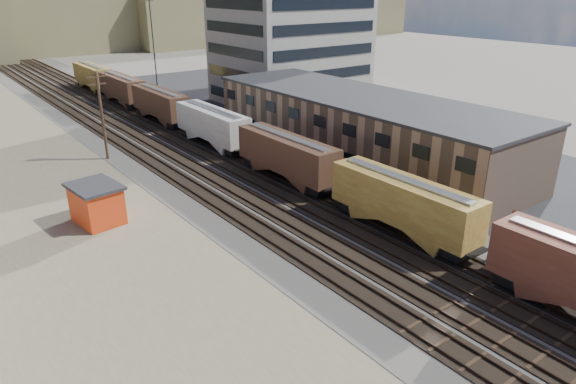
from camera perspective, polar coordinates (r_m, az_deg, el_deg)
ground at (r=35.59m, az=19.03°, el=-11.05°), size 300.00×300.00×0.00m
ballast_bed at (r=72.84m, az=-15.13°, el=6.45°), size 18.00×200.00×0.06m
dirt_yard at (r=58.79m, az=-29.28°, el=0.60°), size 24.00×180.00×0.03m
asphalt_lot at (r=72.10m, az=6.18°, el=6.92°), size 26.00×120.00×0.04m
rail_tracks at (r=72.62m, az=-15.54°, el=6.43°), size 11.40×200.00×0.24m
freight_train at (r=57.89m, az=-4.69°, el=6.04°), size 3.00×119.74×4.46m
warehouse at (r=59.52m, az=7.95°, el=7.20°), size 12.40×40.40×7.25m
office_tower at (r=89.19m, az=0.24°, el=16.00°), size 22.60×18.60×18.45m
utility_pole_north at (r=61.51m, az=-19.99°, el=8.16°), size 2.20×0.32×10.00m
radio_mast at (r=82.49m, az=-14.65°, el=14.72°), size 1.20×0.16×18.00m
maintenance_shed at (r=45.84m, az=-20.49°, el=-1.17°), size 4.06×4.98×3.37m
parked_car_red at (r=49.42m, az=21.64°, el=-0.87°), size 3.01×4.83×1.53m
parked_car_blue at (r=89.48m, az=-3.07°, el=10.45°), size 5.57×5.06×1.44m
parked_car_far at (r=93.08m, az=-2.74°, el=10.95°), size 2.85×4.87×1.56m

